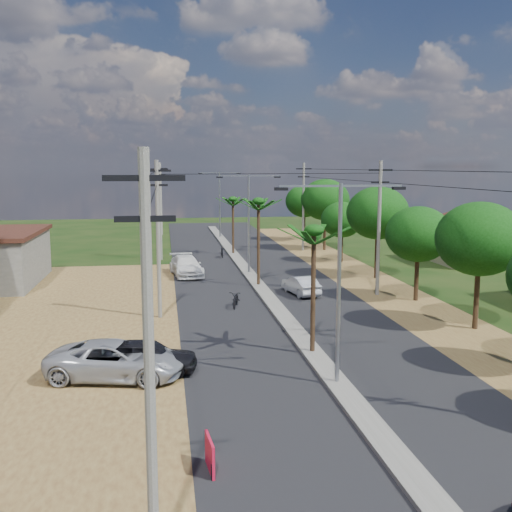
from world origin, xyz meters
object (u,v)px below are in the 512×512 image
(car_parked_silver, at_px, (116,361))
(car_parked_dark, at_px, (146,357))
(car_silver_mid, at_px, (301,286))
(car_white_far, at_px, (186,266))
(roadside_sign, at_px, (210,455))

(car_parked_silver, bearing_deg, car_parked_dark, -55.88)
(car_silver_mid, height_order, car_parked_dark, car_parked_dark)
(car_silver_mid, height_order, car_white_far, car_white_far)
(car_white_far, relative_size, car_parked_silver, 0.96)
(roadside_sign, bearing_deg, car_parked_dark, 97.53)
(car_silver_mid, relative_size, roadside_sign, 3.21)
(car_silver_mid, relative_size, car_white_far, 0.73)
(car_white_far, bearing_deg, car_silver_mid, -56.39)
(car_parked_dark, bearing_deg, car_silver_mid, -26.43)
(roadside_sign, bearing_deg, car_white_far, 83.49)
(car_white_far, bearing_deg, car_parked_dark, -104.24)
(car_silver_mid, bearing_deg, car_white_far, -58.67)
(car_parked_silver, distance_m, car_parked_dark, 1.31)
(car_silver_mid, bearing_deg, car_parked_silver, 42.77)
(car_silver_mid, xyz_separation_m, car_parked_silver, (-11.11, -14.75, 0.13))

